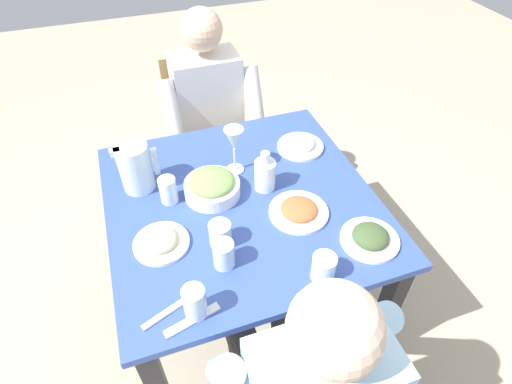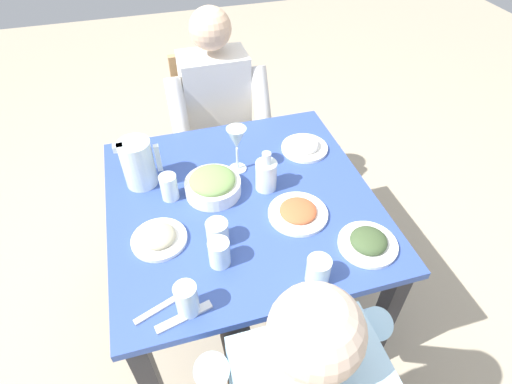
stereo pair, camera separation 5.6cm
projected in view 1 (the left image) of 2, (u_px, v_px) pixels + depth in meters
name	position (u px, v px, depth m)	size (l,w,h in m)	color
ground_plane	(245.00, 304.00, 2.02)	(8.00, 8.00, 0.00)	tan
dining_table	(242.00, 219.00, 1.60)	(0.97, 0.97, 0.72)	#334C99
chair_far	(206.00, 126.00, 2.27)	(0.40, 0.40, 0.87)	tan
diner_near	(299.00, 378.00, 1.13)	(0.48, 0.53, 1.17)	#9EC6E0
diner_far	(214.00, 124.00, 2.03)	(0.48, 0.53, 1.17)	silver
water_pitcher	(136.00, 167.00, 1.51)	(0.16, 0.12, 0.19)	silver
salad_bowl	(212.00, 186.00, 1.51)	(0.21, 0.21, 0.09)	white
plate_yoghurt	(300.00, 144.00, 1.74)	(0.20, 0.20, 0.06)	white
plate_beans	(161.00, 241.00, 1.35)	(0.19, 0.19, 0.05)	white
plate_rice_curry	(299.00, 210.00, 1.46)	(0.21, 0.21, 0.04)	white
plate_dolmas	(370.00, 237.00, 1.36)	(0.20, 0.20, 0.05)	white
water_glass_center	(224.00, 254.00, 1.28)	(0.07, 0.07, 0.10)	silver
water_glass_near_right	(323.00, 267.00, 1.24)	(0.07, 0.07, 0.09)	silver
water_glass_far_right	(220.00, 234.00, 1.34)	(0.07, 0.07, 0.09)	silver
water_glass_near_left	(195.00, 302.00, 1.14)	(0.07, 0.07, 0.11)	silver
water_glass_far_left	(168.00, 190.00, 1.48)	(0.06, 0.06, 0.10)	silver
wine_glass	(234.00, 141.00, 1.55)	(0.08, 0.08, 0.20)	silver
oil_carafe	(265.00, 176.00, 1.53)	(0.08, 0.08, 0.16)	silver
fork_near	(192.00, 320.00, 1.16)	(0.17, 0.03, 0.01)	silver
knife_near	(171.00, 310.00, 1.18)	(0.18, 0.02, 0.01)	silver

